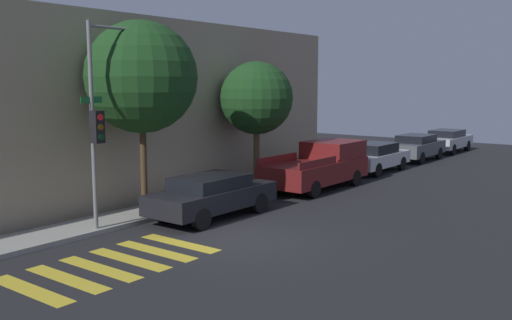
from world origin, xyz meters
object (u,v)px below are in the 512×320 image
object	(u,v)px
pickup_truck	(320,165)
sedan_tail_of_row	(447,140)
sedan_middle	(375,157)
tree_near_corner	(141,77)
traffic_light_pole	(105,102)
sedan_near_corner	(212,195)
tree_midblock	(257,98)
sedan_far_end	(416,147)

from	to	relation	value
pickup_truck	sedan_tail_of_row	bearing A→B (deg)	0.00
sedan_middle	tree_near_corner	bearing A→B (deg)	172.11
traffic_light_pole	pickup_truck	xyz separation A→B (m)	(9.63, -1.27, -2.80)
sedan_near_corner	sedan_middle	bearing A→B (deg)	0.00
sedan_middle	sedan_tail_of_row	world-z (taller)	sedan_middle
sedan_near_corner	tree_midblock	distance (m)	5.80
sedan_middle	tree_midblock	world-z (taller)	tree_midblock
sedan_middle	sedan_tail_of_row	size ratio (longest dim) A/B	1.01
traffic_light_pole	sedan_tail_of_row	size ratio (longest dim) A/B	1.36
pickup_truck	tree_midblock	distance (m)	3.78
tree_midblock	sedan_far_end	bearing A→B (deg)	-8.36
pickup_truck	tree_midblock	size ratio (longest dim) A/B	1.03
traffic_light_pole	sedan_tail_of_row	bearing A→B (deg)	-2.93
sedan_tail_of_row	traffic_light_pole	bearing A→B (deg)	177.07
traffic_light_pole	tree_near_corner	size ratio (longest dim) A/B	0.96
sedan_far_end	traffic_light_pole	bearing A→B (deg)	176.34
sedan_tail_of_row	tree_near_corner	bearing A→B (deg)	175.56
pickup_truck	sedan_middle	distance (m)	5.12
pickup_truck	sedan_near_corner	bearing A→B (deg)	-180.00
sedan_middle	tree_midblock	distance (m)	7.80
pickup_truck	sedan_middle	world-z (taller)	pickup_truck
pickup_truck	tree_midblock	bearing A→B (deg)	136.65
sedan_near_corner	sedan_tail_of_row	size ratio (longest dim) A/B	1.03
traffic_light_pole	sedan_tail_of_row	xyz separation A→B (m)	(24.84, -1.27, -2.97)
sedan_near_corner	sedan_middle	world-z (taller)	sedan_middle
sedan_middle	sedan_tail_of_row	xyz separation A→B (m)	(10.10, 0.00, -0.00)
sedan_far_end	sedan_tail_of_row	size ratio (longest dim) A/B	0.97
sedan_far_end	tree_near_corner	size ratio (longest dim) A/B	0.69
pickup_truck	tree_near_corner	bearing A→B (deg)	167.08
traffic_light_pole	sedan_middle	world-z (taller)	traffic_light_pole
sedan_near_corner	tree_near_corner	xyz separation A→B (m)	(-1.23, 1.79, 3.70)
traffic_light_pole	sedan_near_corner	size ratio (longest dim) A/B	1.31
sedan_tail_of_row	sedan_middle	bearing A→B (deg)	180.00
pickup_truck	sedan_far_end	world-z (taller)	pickup_truck
sedan_near_corner	sedan_tail_of_row	xyz separation A→B (m)	(21.79, 0.00, 0.01)
sedan_near_corner	pickup_truck	xyz separation A→B (m)	(6.57, 0.00, 0.18)
sedan_near_corner	sedan_far_end	size ratio (longest dim) A/B	1.06
sedan_tail_of_row	tree_midblock	xyz separation A→B (m)	(-17.11, 1.79, 2.91)
sedan_far_end	tree_midblock	size ratio (longest dim) A/B	0.84
sedan_near_corner	pickup_truck	size ratio (longest dim) A/B	0.86
traffic_light_pole	sedan_far_end	distance (m)	20.17
tree_near_corner	tree_midblock	xyz separation A→B (m)	(5.91, 0.00, -0.78)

